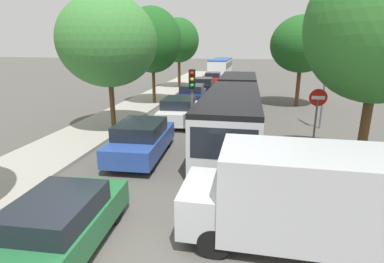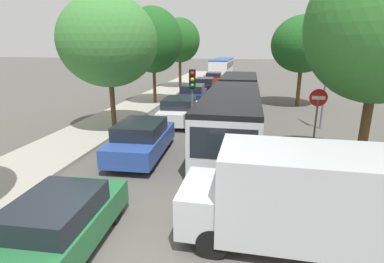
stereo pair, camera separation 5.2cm
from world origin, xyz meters
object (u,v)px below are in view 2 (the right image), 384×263
(white_van, at_px, (300,196))
(tree_right_near, at_px, (377,30))
(no_entry_sign, at_px, (317,112))
(articulated_bus, at_px, (235,102))
(queued_car_red, at_px, (214,79))
(queued_car_black, at_px, (205,85))
(queued_car_white, at_px, (179,110))
(tree_left_mid, at_px, (108,44))
(queued_car_blue, at_px, (142,139))
(tree_left_far, at_px, (153,40))
(direction_sign_post, at_px, (326,83))
(tree_left_distant, at_px, (180,42))
(tree_right_mid, at_px, (303,44))
(traffic_light, at_px, (192,89))
(city_bus_rear, at_px, (222,66))
(queued_car_navy, at_px, (193,94))

(white_van, xyz_separation_m, tree_right_near, (2.65, 4.57, 3.72))
(no_entry_sign, bearing_deg, white_van, -13.62)
(articulated_bus, relative_size, tree_right_near, 2.15)
(articulated_bus, bearing_deg, queued_car_red, -169.48)
(queued_car_black, height_order, tree_right_near, tree_right_near)
(queued_car_white, relative_size, tree_left_mid, 0.64)
(queued_car_blue, bearing_deg, tree_left_far, 12.44)
(direction_sign_post, bearing_deg, tree_left_distant, -63.78)
(tree_left_far, distance_m, tree_right_mid, 11.02)
(queued_car_white, height_order, direction_sign_post, direction_sign_post)
(tree_left_far, bearing_deg, tree_left_distant, 90.16)
(tree_left_far, bearing_deg, queued_car_red, 75.97)
(queued_car_white, distance_m, traffic_light, 3.69)
(traffic_light, bearing_deg, queued_car_blue, -39.07)
(tree_left_far, bearing_deg, tree_right_near, -45.81)
(queued_car_red, bearing_deg, tree_left_far, 163.59)
(queued_car_blue, relative_size, queued_car_white, 1.00)
(city_bus_rear, height_order, queued_car_navy, city_bus_rear)
(queued_car_white, bearing_deg, traffic_light, -157.96)
(city_bus_rear, distance_m, no_entry_sign, 35.36)
(queued_car_red, distance_m, no_entry_sign, 23.50)
(queued_car_red, relative_size, no_entry_sign, 1.52)
(white_van, relative_size, tree_left_far, 0.69)
(tree_right_near, bearing_deg, city_bus_rear, 102.58)
(city_bus_rear, height_order, white_van, city_bus_rear)
(queued_car_black, relative_size, no_entry_sign, 1.48)
(queued_car_black, height_order, tree_left_mid, tree_left_mid)
(queued_car_white, bearing_deg, tree_left_mid, 121.71)
(city_bus_rear, height_order, queued_car_black, city_bus_rear)
(articulated_bus, bearing_deg, tree_left_mid, -70.88)
(articulated_bus, xyz_separation_m, traffic_light, (-1.93, -3.05, 1.11))
(queued_car_navy, relative_size, tree_right_mid, 0.67)
(city_bus_rear, xyz_separation_m, traffic_light, (1.55, -33.27, 1.05))
(queued_car_blue, distance_m, queued_car_black, 18.16)
(traffic_light, bearing_deg, tree_left_mid, -110.27)
(queued_car_navy, bearing_deg, direction_sign_post, -127.88)
(traffic_light, relative_size, tree_right_mid, 0.51)
(queued_car_black, relative_size, white_van, 0.83)
(white_van, bearing_deg, queued_car_navy, -70.91)
(queued_car_red, height_order, white_van, white_van)
(queued_car_black, bearing_deg, tree_left_distant, 49.36)
(traffic_light, bearing_deg, queued_car_red, 173.74)
(articulated_bus, bearing_deg, queued_car_blue, -30.73)
(tree_left_far, bearing_deg, queued_car_blue, -75.19)
(city_bus_rear, relative_size, no_entry_sign, 4.13)
(city_bus_rear, distance_m, tree_left_distant, 16.29)
(queued_car_white, height_order, tree_right_near, tree_right_near)
(queued_car_navy, height_order, queued_car_red, queued_car_navy)
(queued_car_navy, height_order, tree_left_mid, tree_left_mid)
(queued_car_red, bearing_deg, tree_left_mid, 168.85)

